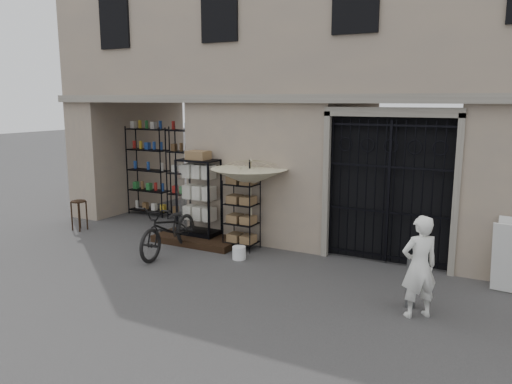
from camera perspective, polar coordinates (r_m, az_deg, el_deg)
The scene contains 15 objects.
ground at distance 9.11m, azimuth 0.29°, elevation -10.26°, with size 80.00×80.00×0.00m, color black.
main_building at distance 12.26m, azimuth 9.45°, elevation 16.33°, with size 14.00×4.00×9.00m, color gray.
shop_recess at distance 13.47m, azimuth -11.16°, elevation 2.95°, with size 3.00×1.70×3.00m, color black.
shop_shelving at distance 13.92m, azimuth -9.98°, elevation 2.19°, with size 2.70×0.50×2.50m, color black.
iron_gate at distance 10.20m, azimuth 15.13°, elevation 0.38°, with size 2.50×0.21×3.00m.
step_platform at distance 11.53m, azimuth -6.70°, elevation -5.43°, with size 2.00×0.90×0.15m, color black.
display_cabinet at distance 11.50m, azimuth -6.54°, elevation -1.06°, with size 0.97×0.71×1.89m.
wire_rack at distance 10.86m, azimuth -1.66°, elevation -2.69°, with size 0.80×0.70×1.53m.
market_umbrella at distance 10.65m, azimuth -0.74°, elevation 2.25°, with size 1.86×1.88×2.36m.
white_bucket at distance 10.31m, azimuth -1.95°, elevation -6.96°, with size 0.28×0.28×0.27m, color white.
bicycle at distance 10.89m, azimuth -9.77°, elevation -6.90°, with size 0.72×1.09×2.08m, color black.
wooden_stool at distance 13.25m, azimuth -19.55°, elevation -2.45°, with size 0.45×0.45×0.75m.
steel_bollard at distance 8.29m, azimuth 17.30°, elevation -9.77°, with size 0.15×0.15×0.85m, color slate.
shopkeeper at distance 8.16m, azimuth 17.83°, elevation -13.34°, with size 0.57×1.57×0.38m, color white.
easel_sign at distance 9.49m, azimuth 27.24°, elevation -6.56°, with size 0.64×0.72×1.23m.
Camera 1 is at (3.97, -7.53, 3.23)m, focal length 35.00 mm.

